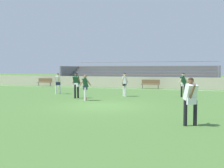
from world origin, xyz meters
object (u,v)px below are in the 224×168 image
object	(u,v)px
bench_near_bin	(45,81)
player_white_on_ball	(58,82)
player_white_dropping_back	(191,97)
player_dark_deep_cover	(85,85)
bleacher_stand	(138,75)
player_dark_trailing_run	(183,83)
player_white_wide_left	(125,82)
soccer_ball	(86,98)
player_dark_challenging	(76,83)
bench_near_wall_gap	(150,83)

from	to	relation	value
bench_near_bin	player_white_on_ball	size ratio (longest dim) A/B	1.11
player_white_dropping_back	player_dark_deep_cover	bearing A→B (deg)	139.99
bleacher_stand	player_dark_deep_cover	size ratio (longest dim) A/B	11.08
player_dark_trailing_run	player_white_wide_left	distance (m)	4.07
player_white_dropping_back	player_dark_trailing_run	bearing A→B (deg)	96.58
soccer_ball	player_dark_deep_cover	bearing A→B (deg)	-68.32
bleacher_stand	player_dark_challenging	distance (m)	14.57
bench_near_bin	player_white_on_ball	distance (m)	10.13
player_white_wide_left	soccer_ball	xyz separation A→B (m)	(-1.66, -2.99, -0.91)
bench_near_wall_gap	player_white_wide_left	world-z (taller)	player_white_wide_left
player_dark_deep_cover	player_white_on_ball	xyz separation A→B (m)	(-3.95, 3.36, 0.01)
player_dark_trailing_run	player_white_wide_left	xyz separation A→B (m)	(-3.99, -0.78, 0.00)
bench_near_bin	player_white_dropping_back	size ratio (longest dim) A/B	1.07
player_dark_deep_cover	player_dark_trailing_run	distance (m)	6.86
player_white_wide_left	bench_near_bin	bearing A→B (deg)	146.36
player_dark_deep_cover	soccer_ball	world-z (taller)	player_dark_deep_cover
bench_near_wall_gap	player_dark_challenging	size ratio (longest dim) A/B	1.05
player_white_on_ball	player_white_dropping_back	xyz separation A→B (m)	(10.62, -8.96, 0.04)
player_dark_deep_cover	player_white_wide_left	bearing A→B (deg)	64.18
player_white_wide_left	player_dark_challenging	bearing A→B (deg)	-141.05
bleacher_stand	bench_near_bin	bearing A→B (deg)	-155.52
bleacher_stand	player_dark_deep_cover	xyz separation A→B (m)	(0.64, -15.61, -0.27)
player_white_wide_left	player_white_dropping_back	size ratio (longest dim) A/B	1.01
player_dark_deep_cover	player_dark_challenging	distance (m)	1.55
bleacher_stand	bench_near_wall_gap	size ratio (longest dim) A/B	9.94
bench_near_wall_gap	player_dark_deep_cover	size ratio (longest dim) A/B	1.11
player_dark_challenging	player_white_on_ball	size ratio (longest dim) A/B	1.05
player_dark_deep_cover	player_white_on_ball	distance (m)	5.19
bench_near_bin	player_dark_deep_cover	distance (m)	15.26
player_white_dropping_back	bench_near_bin	bearing A→B (deg)	135.45
player_white_on_ball	bench_near_bin	bearing A→B (deg)	129.41
player_dark_challenging	player_white_dropping_back	xyz separation A→B (m)	(7.81, -6.64, -0.02)
bench_near_wall_gap	player_dark_deep_cover	bearing A→B (deg)	-99.11
bench_near_wall_gap	player_dark_challenging	distance (m)	10.56
bench_near_bin	player_dark_trailing_run	bearing A→B (deg)	-24.22
player_dark_deep_cover	player_white_dropping_back	world-z (taller)	player_white_dropping_back
player_dark_deep_cover	bench_near_wall_gap	bearing A→B (deg)	80.89
player_dark_trailing_run	bleacher_stand	bearing A→B (deg)	118.13
bench_near_bin	player_dark_trailing_run	size ratio (longest dim) A/B	1.06
player_white_on_ball	player_dark_deep_cover	bearing A→B (deg)	-40.41
player_white_on_ball	player_white_dropping_back	bearing A→B (deg)	-40.16
player_dark_challenging	bench_near_wall_gap	bearing A→B (deg)	73.85
bleacher_stand	player_white_dropping_back	xyz separation A→B (m)	(7.31, -21.21, -0.22)
bench_near_bin	player_white_dropping_back	world-z (taller)	player_white_dropping_back
player_dark_trailing_run	player_white_dropping_back	bearing A→B (deg)	-83.42
player_white_on_ball	player_white_dropping_back	size ratio (longest dim) A/B	0.97
player_white_on_ball	soccer_ball	xyz separation A→B (m)	(3.85, -3.12, -0.85)
player_white_on_ball	player_white_wide_left	bearing A→B (deg)	-1.33
bench_near_wall_gap	soccer_ball	xyz separation A→B (m)	(-1.89, -10.94, -0.44)
player_white_on_ball	player_white_wide_left	world-z (taller)	player_white_wide_left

